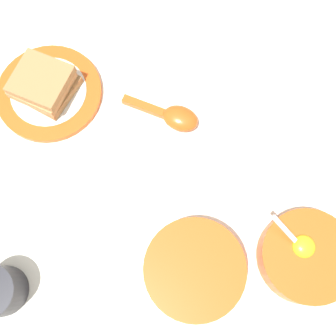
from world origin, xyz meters
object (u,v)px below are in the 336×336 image
Objects in this scene: toast_sandwich at (43,84)px; toast_plate at (49,93)px; egg_bowl at (306,256)px; congee_bowl at (193,271)px; soup_spoon at (175,117)px.

toast_plate is at bearing 85.36° from toast_sandwich.
egg_bowl reaches higher than congee_bowl.
toast_plate is 1.31× the size of soup_spoon.
soup_spoon is at bearing 111.28° from toast_plate.
congee_bowl is (0.20, 0.17, 0.01)m from soup_spoon.
congee_bowl reaches higher than toast_plate.
egg_bowl is at bearing 130.92° from congee_bowl.
toast_plate is at bearing -68.72° from soup_spoon.
egg_bowl is 0.82× the size of toast_plate.
egg_bowl reaches higher than soup_spoon.
toast_sandwich reaches higher than soup_spoon.
egg_bowl is 1.46× the size of toast_sandwich.
toast_sandwich is at bearing -107.22° from congee_bowl.
soup_spoon is 0.26m from congee_bowl.
soup_spoon is at bearing -106.18° from egg_bowl.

